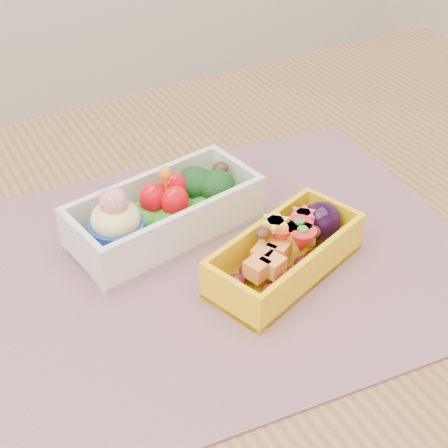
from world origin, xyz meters
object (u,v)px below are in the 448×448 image
placemat (220,260)px  bento_yellow (288,252)px  table (240,341)px  bento_white (164,213)px

placemat → bento_yellow: (0.05, -0.04, 0.02)m
table → placemat: bearing=118.3°
table → placemat: size_ratio=2.48×
bento_yellow → placemat: bearing=118.5°
placemat → bento_white: (-0.03, 0.06, 0.03)m
bento_white → placemat: bearing=-74.9°
table → placemat: placemat is taller
placemat → table: bearing=-61.7°
placemat → bento_white: 0.07m
placemat → bento_white: size_ratio=2.39×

